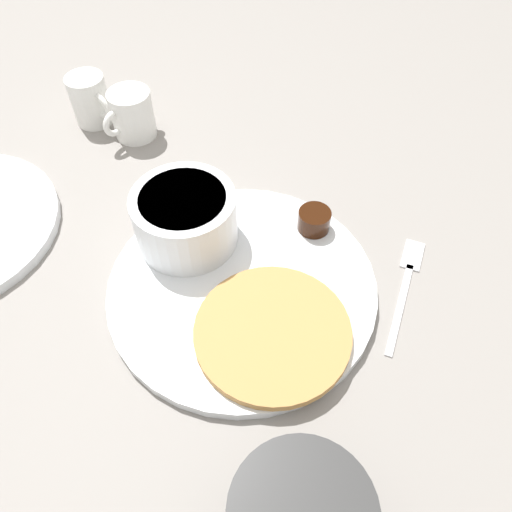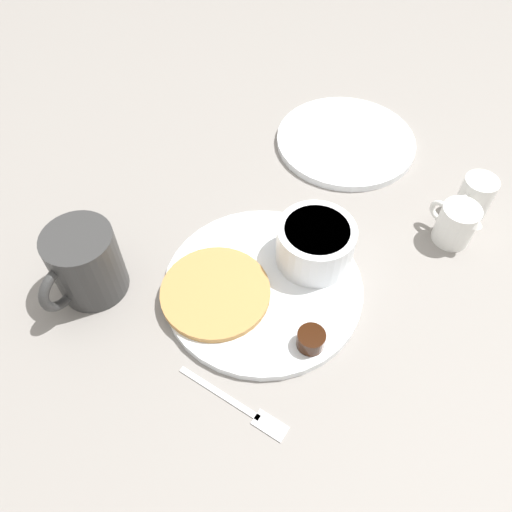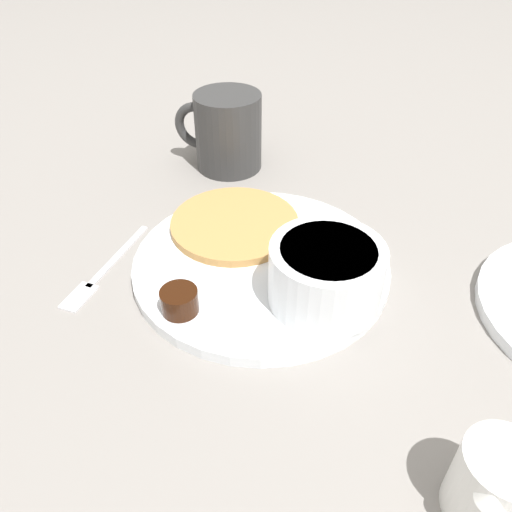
# 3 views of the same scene
# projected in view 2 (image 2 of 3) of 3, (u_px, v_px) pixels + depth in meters

# --- Properties ---
(ground_plane) EXTENTS (4.00, 4.00, 0.00)m
(ground_plane) POSITION_uv_depth(u_px,v_px,m) (262.00, 289.00, 0.67)
(ground_plane) COLOR gray
(plate) EXTENTS (0.27, 0.27, 0.01)m
(plate) POSITION_uv_depth(u_px,v_px,m) (262.00, 286.00, 0.67)
(plate) COLOR white
(plate) RESTS_ON ground_plane
(pancake_stack) EXTENTS (0.14, 0.14, 0.01)m
(pancake_stack) POSITION_uv_depth(u_px,v_px,m) (215.00, 292.00, 0.65)
(pancake_stack) COLOR #B78447
(pancake_stack) RESTS_ON plate
(bowl) EXTENTS (0.11, 0.11, 0.06)m
(bowl) POSITION_uv_depth(u_px,v_px,m) (315.00, 243.00, 0.67)
(bowl) COLOR white
(bowl) RESTS_ON plate
(syrup_cup) EXTENTS (0.03, 0.03, 0.02)m
(syrup_cup) POSITION_uv_depth(u_px,v_px,m) (310.00, 339.00, 0.60)
(syrup_cup) COLOR black
(syrup_cup) RESTS_ON plate
(butter_ramekin) EXTENTS (0.04, 0.04, 0.04)m
(butter_ramekin) POSITION_uv_depth(u_px,v_px,m) (331.00, 252.00, 0.68)
(butter_ramekin) COLOR white
(butter_ramekin) RESTS_ON plate
(coffee_mug) EXTENTS (0.09, 0.12, 0.10)m
(coffee_mug) POSITION_uv_depth(u_px,v_px,m) (85.00, 263.00, 0.64)
(coffee_mug) COLOR #333333
(coffee_mug) RESTS_ON ground_plane
(creamer_pitcher_near) EXTENTS (0.06, 0.06, 0.06)m
(creamer_pitcher_near) POSITION_uv_depth(u_px,v_px,m) (455.00, 223.00, 0.70)
(creamer_pitcher_near) COLOR white
(creamer_pitcher_near) RESTS_ON ground_plane
(creamer_pitcher_far) EXTENTS (0.06, 0.05, 0.07)m
(creamer_pitcher_far) POSITION_uv_depth(u_px,v_px,m) (474.00, 196.00, 0.73)
(creamer_pitcher_far) COLOR white
(creamer_pitcher_far) RESTS_ON ground_plane
(fork) EXTENTS (0.13, 0.09, 0.00)m
(fork) POSITION_uv_depth(u_px,v_px,m) (244.00, 409.00, 0.57)
(fork) COLOR silver
(fork) RESTS_ON ground_plane
(far_plate) EXTENTS (0.23, 0.23, 0.01)m
(far_plate) POSITION_uv_depth(u_px,v_px,m) (345.00, 141.00, 0.85)
(far_plate) COLOR white
(far_plate) RESTS_ON ground_plane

